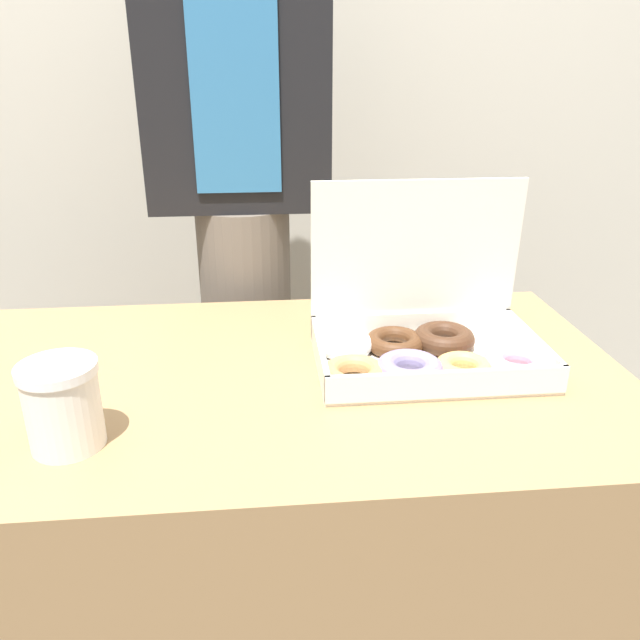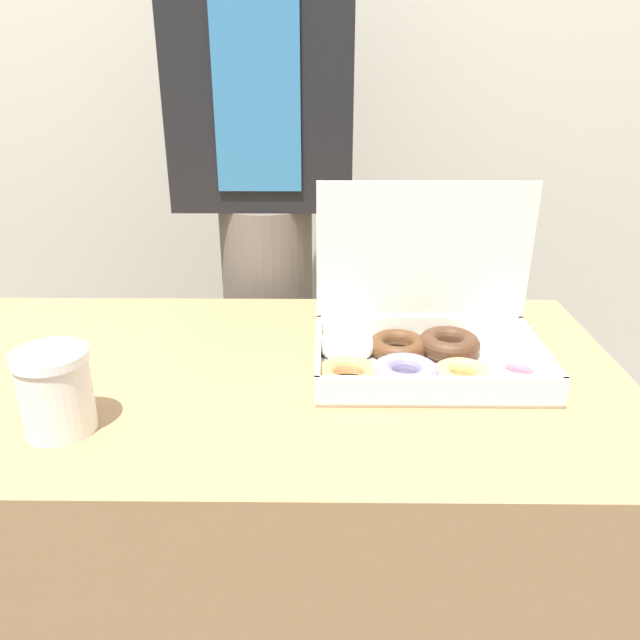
{
  "view_description": "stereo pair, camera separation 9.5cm",
  "coord_description": "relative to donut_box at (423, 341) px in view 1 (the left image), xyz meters",
  "views": [
    {
      "loc": [
        0.04,
        -0.86,
        1.2
      ],
      "look_at": [
        0.12,
        0.02,
        0.84
      ],
      "focal_mm": 35.0,
      "sensor_mm": 36.0,
      "label": 1
    },
    {
      "loc": [
        0.13,
        -0.86,
        1.2
      ],
      "look_at": [
        0.12,
        0.02,
        0.84
      ],
      "focal_mm": 35.0,
      "sensor_mm": 36.0,
      "label": 2
    }
  ],
  "objects": [
    {
      "name": "wall_back",
      "position": [
        -0.28,
        0.94,
        0.5
      ],
      "size": [
        10.0,
        0.05,
        2.6
      ],
      "color": "beige",
      "rests_on": "ground_plane"
    },
    {
      "name": "table",
      "position": [
        -0.28,
        -0.01,
        -0.42
      ],
      "size": [
        1.19,
        0.63,
        0.77
      ],
      "color": "#99754C",
      "rests_on": "ground_plane"
    },
    {
      "name": "donut_box",
      "position": [
        0.0,
        0.0,
        0.0
      ],
      "size": [
        0.38,
        0.24,
        0.27
      ],
      "color": "white",
      "rests_on": "table"
    },
    {
      "name": "coffee_cup",
      "position": [
        -0.49,
        -0.18,
        0.02
      ],
      "size": [
        0.09,
        0.09,
        0.11
      ],
      "color": "silver",
      "rests_on": "table"
    },
    {
      "name": "person_customer",
      "position": [
        -0.29,
        0.47,
        0.19
      ],
      "size": [
        0.37,
        0.23,
        1.75
      ],
      "color": "#665B51",
      "rests_on": "ground_plane"
    }
  ]
}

